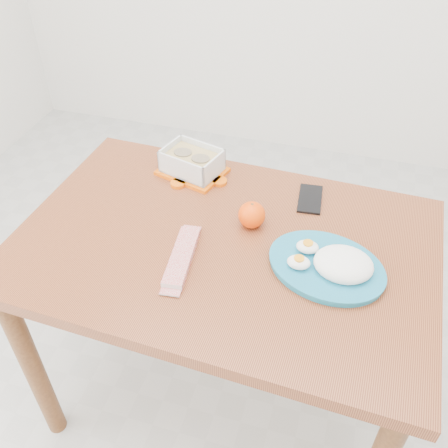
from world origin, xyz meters
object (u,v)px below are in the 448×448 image
(food_container, at_px, (192,162))
(dining_table, at_px, (224,268))
(rice_plate, at_px, (332,264))
(smartphone, at_px, (310,199))
(orange_fruit, at_px, (252,215))

(food_container, bearing_deg, dining_table, -40.42)
(food_container, xyz_separation_m, rice_plate, (0.48, -0.31, -0.01))
(smartphone, bearing_deg, orange_fruit, -135.80)
(dining_table, bearing_deg, smartphone, 53.88)
(rice_plate, distance_m, smartphone, 0.29)
(food_container, bearing_deg, rice_plate, -17.30)
(dining_table, distance_m, rice_plate, 0.32)
(orange_fruit, xyz_separation_m, rice_plate, (0.24, -0.12, -0.01))
(orange_fruit, bearing_deg, dining_table, -123.47)
(food_container, bearing_deg, orange_fruit, -23.07)
(dining_table, xyz_separation_m, food_container, (-0.19, 0.28, 0.15))
(orange_fruit, height_order, rice_plate, rice_plate)
(rice_plate, bearing_deg, dining_table, -169.88)
(dining_table, distance_m, orange_fruit, 0.18)
(smartphone, bearing_deg, food_container, 170.25)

